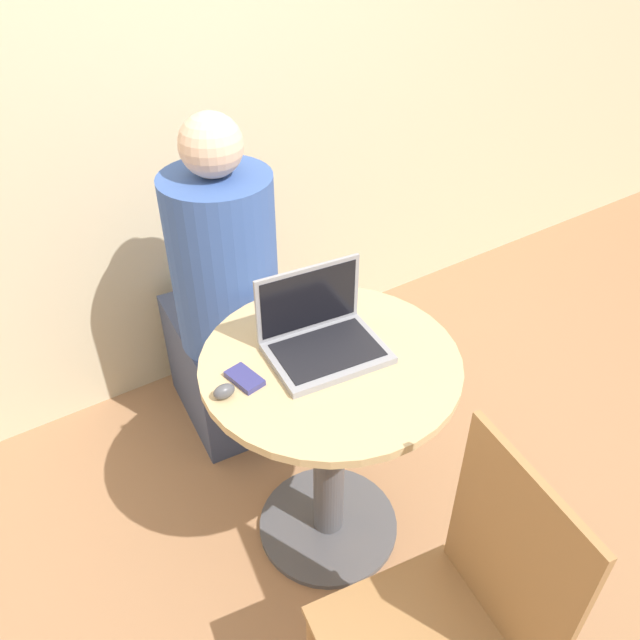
% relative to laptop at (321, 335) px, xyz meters
% --- Properties ---
extents(ground_plane, '(12.00, 12.00, 0.00)m').
position_rel_laptop_xyz_m(ground_plane, '(-0.00, -0.05, -0.80)').
color(ground_plane, '#9E704C').
extents(back_wall, '(7.00, 0.05, 2.60)m').
position_rel_laptop_xyz_m(back_wall, '(-0.00, 0.99, 0.50)').
color(back_wall, beige).
rests_on(back_wall, ground_plane).
extents(round_table, '(0.71, 0.71, 0.75)m').
position_rel_laptop_xyz_m(round_table, '(-0.00, -0.05, -0.30)').
color(round_table, '#4C4C51').
rests_on(round_table, ground_plane).
extents(laptop, '(0.33, 0.26, 0.22)m').
position_rel_laptop_xyz_m(laptop, '(0.00, 0.00, 0.00)').
color(laptop, gray).
rests_on(laptop, round_table).
extents(cell_phone, '(0.08, 0.11, 0.02)m').
position_rel_laptop_xyz_m(cell_phone, '(-0.24, -0.00, -0.04)').
color(cell_phone, navy).
rests_on(cell_phone, round_table).
extents(computer_mouse, '(0.06, 0.04, 0.04)m').
position_rel_laptop_xyz_m(computer_mouse, '(-0.31, -0.03, -0.03)').
color(computer_mouse, '#4C4C51').
rests_on(computer_mouse, round_table).
extents(chair_empty, '(0.45, 0.45, 0.93)m').
position_rel_laptop_xyz_m(chair_empty, '(-0.11, -0.69, -0.32)').
color(chair_empty, '#9E7042').
rests_on(chair_empty, ground_plane).
extents(person_seated, '(0.38, 0.56, 1.27)m').
position_rel_laptop_xyz_m(person_seated, '(-0.04, 0.57, -0.27)').
color(person_seated, '#3D4766').
rests_on(person_seated, ground_plane).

